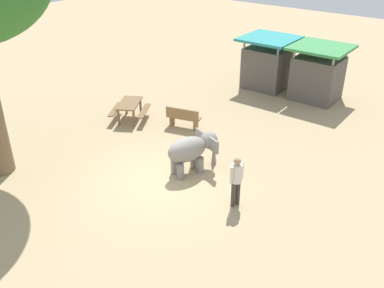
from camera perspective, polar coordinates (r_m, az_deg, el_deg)
The scene contains 7 objects.
ground_plane at distance 14.10m, azimuth -4.27°, elevation -4.85°, with size 60.00×60.00×0.00m, color tan.
elephant at distance 14.12m, azimuth 0.03°, elevation -0.72°, with size 1.46×1.90×1.32m.
person_handler at distance 12.49m, azimuth 5.95°, elevation -4.53°, with size 0.32×0.50×1.62m.
wooden_bench at distance 17.29m, azimuth -1.18°, elevation 3.57°, with size 1.46×0.74×0.88m.
picnic_table_near at distance 18.17m, azimuth -8.34°, elevation 4.93°, with size 2.03×2.04×0.78m.
market_stall_teal at distance 21.77m, azimuth 10.00°, elevation 10.30°, with size 2.50×2.50×2.52m.
market_stall_green at distance 20.79m, azimuth 16.38°, elevation 8.73°, with size 2.50×2.50×2.52m.
Camera 1 is at (7.94, -8.78, 7.67)m, focal length 40.00 mm.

